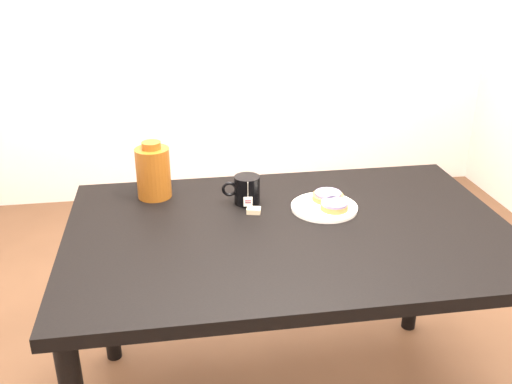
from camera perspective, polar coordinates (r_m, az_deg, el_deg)
The scene contains 7 objects.
table at distance 1.84m, azimuth 3.35°, elevation -5.85°, with size 1.40×0.90×0.75m.
plate at distance 1.93m, azimuth 6.84°, elevation -1.47°, with size 0.22×0.22×0.02m.
bagel_back at distance 1.97m, azimuth 7.20°, elevation -0.41°, with size 0.15×0.15×0.03m.
bagel_front at distance 1.90m, azimuth 7.83°, elevation -1.35°, with size 0.13×0.13×0.03m.
mug at distance 1.94m, azimuth -0.97°, elevation 0.24°, with size 0.13×0.10×0.10m.
teabag_pouch at distance 1.89m, azimuth -0.23°, elevation -1.86°, with size 0.04×0.03×0.02m, color #C6B793.
bagel_package at distance 2.01m, azimuth -10.24°, elevation 2.00°, with size 0.14×0.14×0.20m.
Camera 1 is at (-0.35, -1.56, 1.58)m, focal length 40.00 mm.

